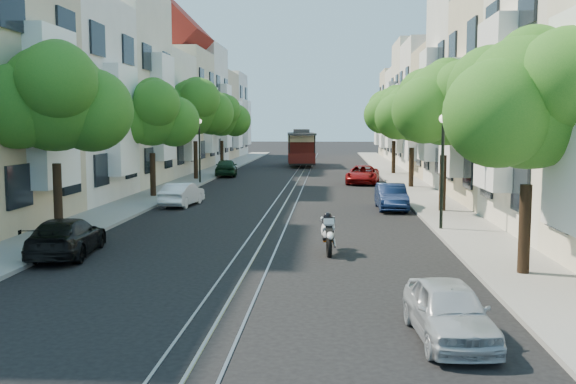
% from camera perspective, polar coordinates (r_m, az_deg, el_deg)
% --- Properties ---
extents(ground, '(200.00, 200.00, 0.00)m').
position_cam_1_polar(ground, '(47.74, 1.06, 1.33)').
color(ground, black).
rests_on(ground, ground).
extents(sidewalk_east, '(2.50, 80.00, 0.12)m').
position_cam_1_polar(sidewalk_east, '(47.95, 9.75, 1.33)').
color(sidewalk_east, gray).
rests_on(sidewalk_east, ground).
extents(sidewalk_west, '(2.50, 80.00, 0.12)m').
position_cam_1_polar(sidewalk_west, '(48.61, -7.51, 1.43)').
color(sidewalk_west, gray).
rests_on(sidewalk_west, ground).
extents(rail_left, '(0.06, 80.00, 0.02)m').
position_cam_1_polar(rail_left, '(47.77, 0.40, 1.34)').
color(rail_left, gray).
rests_on(rail_left, ground).
extents(rail_slot, '(0.06, 80.00, 0.02)m').
position_cam_1_polar(rail_slot, '(47.74, 1.06, 1.34)').
color(rail_slot, gray).
rests_on(rail_slot, ground).
extents(rail_right, '(0.06, 80.00, 0.02)m').
position_cam_1_polar(rail_right, '(47.72, 1.72, 1.33)').
color(rail_right, gray).
rests_on(rail_right, ground).
extents(lane_line, '(0.08, 80.00, 0.01)m').
position_cam_1_polar(lane_line, '(47.74, 1.06, 1.33)').
color(lane_line, tan).
rests_on(lane_line, ground).
extents(townhouses_east, '(7.75, 72.00, 12.00)m').
position_cam_1_polar(townhouses_east, '(48.43, 15.36, 7.32)').
color(townhouses_east, beige).
rests_on(townhouses_east, ground).
extents(townhouses_west, '(7.75, 72.00, 11.76)m').
position_cam_1_polar(townhouses_west, '(49.50, -12.90, 7.23)').
color(townhouses_west, silver).
rests_on(townhouses_west, ground).
extents(tree_e_a, '(4.72, 3.87, 6.27)m').
position_cam_1_polar(tree_e_a, '(17.26, 20.89, 7.24)').
color(tree_e_a, black).
rests_on(tree_e_a, ground).
extents(tree_e_b, '(4.93, 4.08, 6.68)m').
position_cam_1_polar(tree_e_b, '(28.96, 13.88, 7.48)').
color(tree_e_b, black).
rests_on(tree_e_b, ground).
extents(tree_e_c, '(4.84, 3.99, 6.52)m').
position_cam_1_polar(tree_e_c, '(39.83, 11.09, 6.90)').
color(tree_e_c, black).
rests_on(tree_e_c, ground).
extents(tree_e_d, '(5.01, 4.16, 6.85)m').
position_cam_1_polar(tree_e_d, '(50.76, 9.51, 7.02)').
color(tree_e_d, black).
rests_on(tree_e_d, ground).
extents(tree_w_a, '(4.93, 4.08, 6.68)m').
position_cam_1_polar(tree_w_a, '(23.47, -19.96, 7.67)').
color(tree_w_a, black).
rests_on(tree_w_a, ground).
extents(tree_w_b, '(4.72, 3.87, 6.27)m').
position_cam_1_polar(tree_w_b, '(34.79, -11.95, 6.70)').
color(tree_w_b, black).
rests_on(tree_w_b, ground).
extents(tree_w_c, '(5.13, 4.28, 7.09)m').
position_cam_1_polar(tree_w_c, '(45.49, -8.20, 7.42)').
color(tree_w_c, black).
rests_on(tree_w_c, ground).
extents(tree_w_d, '(4.84, 3.99, 6.52)m').
position_cam_1_polar(tree_w_d, '(56.29, -5.87, 6.70)').
color(tree_w_d, black).
rests_on(tree_w_d, ground).
extents(lamp_east, '(0.32, 0.32, 4.16)m').
position_cam_1_polar(lamp_east, '(23.90, 13.59, 3.30)').
color(lamp_east, black).
rests_on(lamp_east, ground).
extents(lamp_west, '(0.32, 0.32, 4.16)m').
position_cam_1_polar(lamp_west, '(42.41, -7.88, 4.53)').
color(lamp_west, black).
rests_on(lamp_west, ground).
extents(sportbike_rider, '(0.49, 1.90, 1.31)m').
position_cam_1_polar(sportbike_rider, '(19.58, 3.57, -3.46)').
color(sportbike_rider, black).
rests_on(sportbike_rider, ground).
extents(cable_car, '(3.11, 8.38, 3.16)m').
position_cam_1_polar(cable_car, '(60.81, 1.18, 4.10)').
color(cable_car, black).
rests_on(cable_car, ground).
extents(parked_car_e_near, '(1.50, 3.26, 1.08)m').
position_cam_1_polar(parked_car_e_near, '(12.21, 14.10, -10.20)').
color(parked_car_e_near, '#A5AAB1').
rests_on(parked_car_e_near, ground).
extents(parked_car_e_mid, '(1.32, 3.64, 1.19)m').
position_cam_1_polar(parked_car_e_mid, '(29.89, 9.16, -0.42)').
color(parked_car_e_mid, '#0B1838').
rests_on(parked_car_e_mid, ground).
extents(parked_car_e_far, '(2.52, 4.57, 1.21)m').
position_cam_1_polar(parked_car_e_far, '(42.71, 6.66, 1.55)').
color(parked_car_e_far, maroon).
rests_on(parked_car_e_far, ground).
extents(parked_car_w_near, '(2.03, 4.12, 1.15)m').
position_cam_1_polar(parked_car_w_near, '(20.24, -19.09, -3.80)').
color(parked_car_w_near, black).
rests_on(parked_car_w_near, ground).
extents(parked_car_w_mid, '(1.58, 3.53, 1.13)m').
position_cam_1_polar(parked_car_w_mid, '(31.31, -9.39, -0.20)').
color(parked_car_w_mid, white).
rests_on(parked_car_w_mid, ground).
extents(parked_car_w_far, '(2.04, 4.11, 1.35)m').
position_cam_1_polar(parked_car_w_far, '(48.67, -5.52, 2.18)').
color(parked_car_w_far, black).
rests_on(parked_car_w_far, ground).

